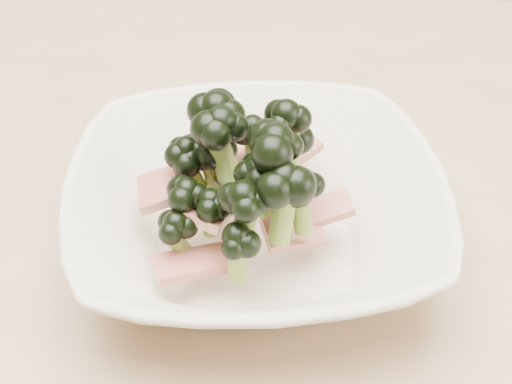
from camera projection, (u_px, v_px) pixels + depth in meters
The scene contains 2 objects.
dining_table at pixel (151, 258), 0.66m from camera, with size 1.20×0.80×0.75m.
broccoli_dish at pixel (254, 204), 0.51m from camera, with size 0.31×0.31×0.12m.
Camera 1 is at (0.16, -0.46, 1.11)m, focal length 50.00 mm.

